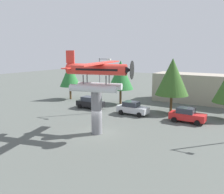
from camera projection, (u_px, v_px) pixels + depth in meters
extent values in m
plane|color=#515651|center=(97.00, 133.00, 25.68)|extent=(140.00, 140.00, 0.00)
cylinder|color=slate|center=(97.00, 112.00, 25.26)|extent=(1.10, 1.10, 4.54)
cylinder|color=silver|center=(93.00, 89.00, 23.84)|extent=(4.82, 1.91, 0.70)
cylinder|color=#333338|center=(106.00, 80.00, 23.82)|extent=(0.12, 0.12, 0.90)
cylinder|color=#333338|center=(83.00, 79.00, 24.51)|extent=(0.12, 0.12, 0.90)
cylinder|color=silver|center=(100.00, 86.00, 25.72)|extent=(4.82, 1.91, 0.70)
cylinder|color=#333338|center=(109.00, 79.00, 24.76)|extent=(0.12, 0.12, 0.90)
cylinder|color=#333338|center=(87.00, 78.00, 25.45)|extent=(0.12, 0.12, 0.90)
cylinder|color=red|center=(96.00, 69.00, 24.45)|extent=(6.27, 2.66, 1.10)
cube|color=black|center=(98.00, 69.00, 24.40)|extent=(4.49, 2.22, 0.20)
cone|color=#262628|center=(128.00, 70.00, 23.52)|extent=(0.90, 1.03, 0.88)
cylinder|color=black|center=(132.00, 70.00, 23.41)|extent=(0.50, 1.75, 1.80)
cube|color=red|center=(100.00, 63.00, 24.23)|extent=(3.74, 10.33, 0.12)
cube|color=red|center=(71.00, 68.00, 25.24)|extent=(1.40, 2.89, 0.10)
cube|color=red|center=(70.00, 57.00, 25.03)|extent=(0.90, 0.35, 1.30)
cube|color=black|center=(90.00, 104.00, 36.85)|extent=(4.20, 1.70, 0.80)
cube|color=#2D333D|center=(89.00, 99.00, 36.85)|extent=(2.00, 1.56, 0.64)
cylinder|color=black|center=(94.00, 108.00, 35.48)|extent=(0.64, 0.22, 0.64)
cylinder|color=black|center=(101.00, 106.00, 36.98)|extent=(0.64, 0.22, 0.64)
cylinder|color=black|center=(80.00, 106.00, 36.88)|extent=(0.64, 0.22, 0.64)
cylinder|color=black|center=(87.00, 104.00, 38.38)|extent=(0.64, 0.22, 0.64)
cube|color=silver|center=(133.00, 109.00, 33.24)|extent=(4.20, 1.70, 0.80)
cube|color=#2D333D|center=(131.00, 104.00, 33.23)|extent=(2.00, 1.56, 0.64)
cylinder|color=black|center=(139.00, 115.00, 31.86)|extent=(0.64, 0.22, 0.64)
cylinder|color=black|center=(145.00, 112.00, 33.36)|extent=(0.64, 0.22, 0.64)
cylinder|color=black|center=(121.00, 112.00, 33.26)|extent=(0.64, 0.22, 0.64)
cylinder|color=black|center=(127.00, 110.00, 34.76)|extent=(0.64, 0.22, 0.64)
cube|color=red|center=(188.00, 116.00, 29.64)|extent=(4.20, 1.70, 0.80)
cube|color=#2D333D|center=(186.00, 110.00, 29.64)|extent=(2.00, 1.56, 0.64)
cylinder|color=black|center=(197.00, 123.00, 28.26)|extent=(0.64, 0.22, 0.64)
cylinder|color=black|center=(201.00, 119.00, 29.76)|extent=(0.64, 0.22, 0.64)
cylinder|color=black|center=(174.00, 120.00, 29.66)|extent=(0.64, 0.22, 0.64)
cylinder|color=black|center=(179.00, 116.00, 31.17)|extent=(0.64, 0.22, 0.64)
cylinder|color=gray|center=(100.00, 86.00, 33.65)|extent=(0.18, 0.18, 7.55)
cylinder|color=gray|center=(105.00, 59.00, 32.56)|extent=(1.60, 0.12, 0.12)
cube|color=silver|center=(109.00, 59.00, 32.21)|extent=(0.50, 0.28, 0.20)
cube|color=#9E9384|center=(200.00, 88.00, 40.78)|extent=(14.96, 5.22, 4.74)
cylinder|color=brown|center=(70.00, 93.00, 44.00)|extent=(0.36, 0.36, 2.32)
cone|color=#287033|center=(70.00, 75.00, 43.42)|extent=(3.62, 3.62, 4.02)
cylinder|color=brown|center=(120.00, 96.00, 40.02)|extent=(0.36, 0.36, 2.43)
cone|color=#287033|center=(121.00, 75.00, 39.38)|extent=(4.12, 4.12, 4.57)
cylinder|color=brown|center=(171.00, 104.00, 34.32)|extent=(0.36, 0.36, 2.49)
cone|color=#335B23|center=(172.00, 77.00, 33.63)|extent=(4.55, 4.55, 5.06)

